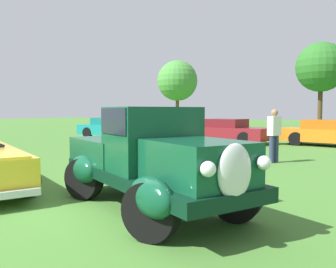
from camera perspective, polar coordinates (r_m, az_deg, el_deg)
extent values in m
plane|color=#42752D|center=(6.41, -9.14, -11.09)|extent=(120.00, 120.00, 0.00)
cube|color=black|center=(5.96, -3.05, -6.66)|extent=(4.39, 3.29, 0.20)
cube|color=#0F472D|center=(4.86, 4.25, -4.52)|extent=(1.89, 1.70, 0.60)
ellipsoid|color=silver|center=(4.25, 10.74, -6.04)|extent=(0.39, 0.53, 0.68)
cube|color=#0F472D|center=(5.78, -2.52, -0.79)|extent=(1.54, 1.69, 1.04)
cube|color=black|center=(5.77, -2.53, 2.18)|extent=(1.48, 1.67, 0.40)
cube|color=#0F472D|center=(6.97, -7.87, -2.68)|extent=(2.28, 2.11, 0.48)
ellipsoid|color=#0F472D|center=(5.33, 10.98, -7.98)|extent=(0.98, 0.76, 0.52)
ellipsoid|color=#0F472D|center=(4.49, -2.77, -10.16)|extent=(0.98, 0.76, 0.52)
ellipsoid|color=#0F472D|center=(7.34, -2.70, -4.69)|extent=(0.98, 0.76, 0.52)
ellipsoid|color=#0F472D|center=(6.75, -13.45, -5.54)|extent=(0.98, 0.76, 0.52)
sphere|color=silver|center=(4.52, 15.24, -4.50)|extent=(0.18, 0.18, 0.18)
sphere|color=silver|center=(3.92, 6.49, -5.65)|extent=(0.18, 0.18, 0.18)
cylinder|color=black|center=(5.37, 10.95, -9.87)|extent=(0.76, 0.24, 0.76)
cylinder|color=black|center=(4.53, -2.77, -12.37)|extent=(0.76, 0.24, 0.76)
cylinder|color=black|center=(7.36, -2.69, -6.08)|extent=(0.76, 0.24, 0.76)
cylinder|color=black|center=(6.78, -13.43, -7.04)|extent=(0.76, 0.24, 0.76)
cylinder|color=black|center=(7.28, -22.08, -6.87)|extent=(0.66, 0.20, 0.66)
cylinder|color=black|center=(10.01, -25.44, -4.11)|extent=(0.66, 0.20, 0.66)
cube|color=teal|center=(21.61, -9.10, 0.71)|extent=(4.06, 1.69, 0.60)
cube|color=#146A6E|center=(21.69, -9.45, 2.04)|extent=(1.79, 1.45, 0.44)
cylinder|color=black|center=(20.27, -7.74, 0.01)|extent=(0.64, 0.22, 0.64)
cylinder|color=black|center=(21.81, -12.87, 0.22)|extent=(0.64, 0.22, 0.64)
cube|color=maroon|center=(18.37, 9.78, 0.17)|extent=(4.54, 2.48, 0.60)
cube|color=maroon|center=(18.44, 9.34, 1.74)|extent=(2.13, 1.78, 0.44)
cylinder|color=black|center=(17.09, 12.20, -0.73)|extent=(0.64, 0.22, 0.64)
cylinder|color=black|center=(18.43, 5.10, -0.34)|extent=(0.64, 0.22, 0.64)
cube|color=orange|center=(17.99, 24.70, -0.20)|extent=(4.59, 2.47, 0.60)
cube|color=#BB5914|center=(18.01, 24.21, 1.41)|extent=(2.15, 1.78, 0.44)
cylinder|color=black|center=(17.65, 19.93, -0.73)|extent=(0.64, 0.22, 0.64)
cylinder|color=#283351|center=(11.55, 16.42, -2.39)|extent=(0.16, 0.16, 0.86)
cylinder|color=#283351|center=(11.71, 17.04, -2.32)|extent=(0.16, 0.16, 0.86)
cube|color=silver|center=(11.58, 16.80, 1.24)|extent=(0.40, 0.47, 0.60)
sphere|color=#936B4C|center=(11.57, 16.84, 3.32)|extent=(0.22, 0.22, 0.22)
cylinder|color=brown|center=(45.37, 1.52, 4.27)|extent=(0.44, 0.44, 4.05)
sphere|color=#428938|center=(45.53, 1.53, 8.60)|extent=(5.14, 5.14, 5.14)
cylinder|color=#47331E|center=(38.04, 23.36, 4.46)|extent=(0.44, 0.44, 4.59)
sphere|color=#286623|center=(38.28, 23.50, 9.90)|extent=(4.86, 4.86, 4.86)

